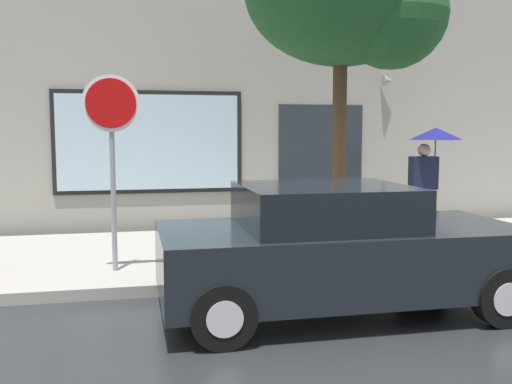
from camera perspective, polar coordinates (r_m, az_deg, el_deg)
name	(u,v)px	position (r m, az deg, el deg)	size (l,w,h in m)	color
ground_plane	(335,311)	(6.77, 7.87, -11.64)	(60.00, 60.00, 0.00)	#282B2D
sidewalk	(272,251)	(9.53, 1.62, -5.93)	(20.00, 4.00, 0.15)	#A3A099
building_facade	(242,60)	(11.85, -1.40, 12.95)	(20.00, 0.67, 7.00)	#9E998E
parked_car	(337,250)	(6.59, 8.08, -5.70)	(4.07, 1.93, 1.45)	black
pedestrian_with_umbrella	(431,151)	(10.89, 17.02, 3.90)	(0.95, 0.95, 1.97)	black
stop_sign	(112,134)	(7.92, -14.15, 5.66)	(0.76, 0.10, 2.65)	gray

